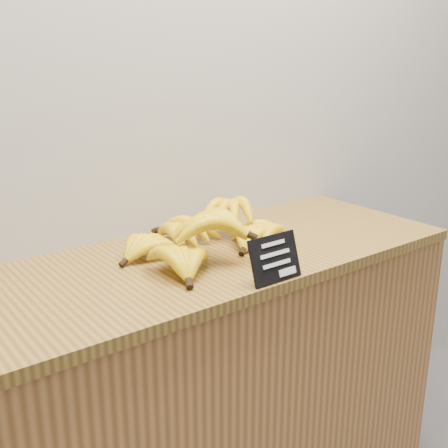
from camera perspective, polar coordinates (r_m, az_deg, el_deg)
counter at (r=1.73m, az=-1.05°, el=-17.96°), size 1.39×0.50×0.90m
counter_top at (r=1.51m, az=-1.14°, el=-3.36°), size 1.35×0.54×0.03m
chalkboard_sign at (r=1.31m, az=5.21°, el=-3.52°), size 0.14×0.04×0.11m
banana_pile at (r=1.48m, az=-1.63°, el=-1.11°), size 0.51×0.39×0.13m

